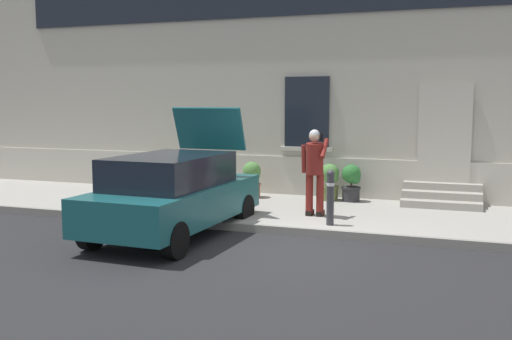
# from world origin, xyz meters

# --- Properties ---
(ground_plane) EXTENTS (80.00, 80.00, 0.00)m
(ground_plane) POSITION_xyz_m (0.00, 0.00, 0.00)
(ground_plane) COLOR #232326
(sidewalk) EXTENTS (24.00, 3.60, 0.15)m
(sidewalk) POSITION_xyz_m (0.00, 2.80, 0.07)
(sidewalk) COLOR #99968E
(sidewalk) RESTS_ON ground
(curb_edge) EXTENTS (24.00, 0.12, 0.15)m
(curb_edge) POSITION_xyz_m (0.00, 0.94, 0.07)
(curb_edge) COLOR gray
(curb_edge) RESTS_ON ground
(building_facade) EXTENTS (24.00, 1.52, 7.50)m
(building_facade) POSITION_xyz_m (0.01, 5.29, 3.73)
(building_facade) COLOR #B2AD9E
(building_facade) RESTS_ON ground
(entrance_stoop) EXTENTS (1.70, 0.96, 0.48)m
(entrance_stoop) POSITION_xyz_m (2.67, 4.23, 0.34)
(entrance_stoop) COLOR #9E998E
(entrance_stoop) RESTS_ON sidewalk
(hatchback_car_teal) EXTENTS (1.92, 4.13, 2.34)m
(hatchback_car_teal) POSITION_xyz_m (-1.87, 0.16, 0.80)
(hatchback_car_teal) COLOR #165156
(hatchback_car_teal) RESTS_ON ground
(bollard_near_person) EXTENTS (0.15, 0.15, 1.04)m
(bollard_near_person) POSITION_xyz_m (0.76, 1.35, 0.71)
(bollard_near_person) COLOR #333338
(bollard_near_person) RESTS_ON sidewalk
(person_on_phone) EXTENTS (0.51, 0.47, 1.75)m
(person_on_phone) POSITION_xyz_m (0.28, 2.08, 1.15)
(person_on_phone) COLOR maroon
(person_on_phone) RESTS_ON sidewalk
(planter_cream) EXTENTS (0.44, 0.44, 0.86)m
(planter_cream) POSITION_xyz_m (-3.55, 4.11, 0.61)
(planter_cream) COLOR beige
(planter_cream) RESTS_ON sidewalk
(planter_terracotta) EXTENTS (0.44, 0.44, 0.86)m
(planter_terracotta) POSITION_xyz_m (-1.69, 3.86, 0.61)
(planter_terracotta) COLOR #B25B38
(planter_terracotta) RESTS_ON sidewalk
(planter_olive) EXTENTS (0.44, 0.44, 0.86)m
(planter_olive) POSITION_xyz_m (0.17, 4.06, 0.61)
(planter_olive) COLOR #606B38
(planter_olive) RESTS_ON sidewalk
(planter_charcoal) EXTENTS (0.44, 0.44, 0.86)m
(planter_charcoal) POSITION_xyz_m (0.68, 4.09, 0.61)
(planter_charcoal) COLOR #2D2D30
(planter_charcoal) RESTS_ON sidewalk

